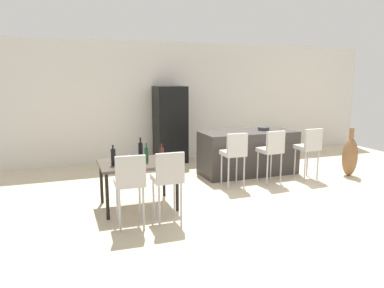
{
  "coord_description": "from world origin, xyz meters",
  "views": [
    {
      "loc": [
        -3.41,
        -5.73,
        2.07
      ],
      "look_at": [
        -1.17,
        0.43,
        0.85
      ],
      "focal_mm": 34.07,
      "sensor_mm": 36.0,
      "label": 1
    }
  ],
  "objects_px": {
    "dining_table": "(138,166)",
    "potted_plant": "(277,140)",
    "dining_chair_near": "(130,180)",
    "wine_glass_far": "(161,153)",
    "bar_chair_right": "(309,146)",
    "floor_vase": "(350,156)",
    "wine_bottle_end": "(141,149)",
    "wine_bottle_inner": "(162,155)",
    "bar_chair_left": "(234,151)",
    "wine_bottle_middle": "(146,155)",
    "dining_chair_far": "(168,176)",
    "wine_bottle_left": "(113,157)",
    "bar_chair_middle": "(272,148)",
    "kitchen_island": "(248,153)",
    "wine_glass_near": "(129,156)",
    "refrigerator": "(170,124)",
    "fruit_bowl": "(264,129)",
    "wine_glass_right": "(112,154)"
  },
  "relations": [
    {
      "from": "dining_table",
      "to": "dining_chair_far",
      "type": "bearing_deg",
      "value": -71.62
    },
    {
      "from": "wine_bottle_end",
      "to": "wine_bottle_inner",
      "type": "relative_size",
      "value": 1.04
    },
    {
      "from": "dining_table",
      "to": "dining_chair_far",
      "type": "distance_m",
      "value": 0.85
    },
    {
      "from": "dining_chair_far",
      "to": "wine_bottle_inner",
      "type": "relative_size",
      "value": 3.34
    },
    {
      "from": "dining_table",
      "to": "dining_chair_far",
      "type": "height_order",
      "value": "dining_chair_far"
    },
    {
      "from": "wine_bottle_end",
      "to": "wine_bottle_inner",
      "type": "distance_m",
      "value": 0.62
    },
    {
      "from": "dining_table",
      "to": "potted_plant",
      "type": "height_order",
      "value": "dining_table"
    },
    {
      "from": "dining_table",
      "to": "bar_chair_left",
      "type": "bearing_deg",
      "value": 12.04
    },
    {
      "from": "wine_bottle_end",
      "to": "wine_glass_far",
      "type": "height_order",
      "value": "wine_bottle_end"
    },
    {
      "from": "wine_glass_near",
      "to": "fruit_bowl",
      "type": "height_order",
      "value": "fruit_bowl"
    },
    {
      "from": "wine_bottle_left",
      "to": "fruit_bowl",
      "type": "distance_m",
      "value": 3.67
    },
    {
      "from": "wine_bottle_left",
      "to": "floor_vase",
      "type": "xyz_separation_m",
      "value": [
        4.95,
        0.42,
        -0.45
      ]
    },
    {
      "from": "bar_chair_middle",
      "to": "kitchen_island",
      "type": "bearing_deg",
      "value": 95.01
    },
    {
      "from": "wine_bottle_end",
      "to": "potted_plant",
      "type": "height_order",
      "value": "wine_bottle_end"
    },
    {
      "from": "bar_chair_left",
      "to": "fruit_bowl",
      "type": "distance_m",
      "value": 1.43
    },
    {
      "from": "wine_bottle_middle",
      "to": "wine_bottle_inner",
      "type": "xyz_separation_m",
      "value": [
        0.2,
        -0.19,
        0.01
      ]
    },
    {
      "from": "wine_bottle_left",
      "to": "refrigerator",
      "type": "height_order",
      "value": "refrigerator"
    },
    {
      "from": "dining_table",
      "to": "wine_bottle_end",
      "type": "xyz_separation_m",
      "value": [
        0.13,
        0.35,
        0.2
      ]
    },
    {
      "from": "wine_bottle_inner",
      "to": "potted_plant",
      "type": "bearing_deg",
      "value": 37.24
    },
    {
      "from": "bar_chair_left",
      "to": "wine_glass_near",
      "type": "xyz_separation_m",
      "value": [
        -2.05,
        -0.49,
        0.17
      ]
    },
    {
      "from": "floor_vase",
      "to": "dining_table",
      "type": "bearing_deg",
      "value": -175.94
    },
    {
      "from": "bar_chair_right",
      "to": "wine_bottle_end",
      "type": "xyz_separation_m",
      "value": [
        -3.46,
        -0.06,
        0.17
      ]
    },
    {
      "from": "wine_glass_right",
      "to": "fruit_bowl",
      "type": "bearing_deg",
      "value": 18.32
    },
    {
      "from": "dining_chair_near",
      "to": "wine_bottle_end",
      "type": "distance_m",
      "value": 1.23
    },
    {
      "from": "dining_table",
      "to": "kitchen_island",
      "type": "bearing_deg",
      "value": 24.79
    },
    {
      "from": "potted_plant",
      "to": "floor_vase",
      "type": "bearing_deg",
      "value": -86.92
    },
    {
      "from": "dining_table",
      "to": "wine_bottle_end",
      "type": "distance_m",
      "value": 0.42
    },
    {
      "from": "dining_chair_far",
      "to": "wine_glass_far",
      "type": "height_order",
      "value": "dining_chair_far"
    },
    {
      "from": "wine_bottle_middle",
      "to": "potted_plant",
      "type": "relative_size",
      "value": 0.52
    },
    {
      "from": "refrigerator",
      "to": "kitchen_island",
      "type": "bearing_deg",
      "value": -53.22
    },
    {
      "from": "dining_chair_far",
      "to": "refrigerator",
      "type": "xyz_separation_m",
      "value": [
        1.13,
        3.69,
        0.22
      ]
    },
    {
      "from": "dining_chair_near",
      "to": "wine_bottle_end",
      "type": "xyz_separation_m",
      "value": [
        0.4,
        1.15,
        0.17
      ]
    },
    {
      "from": "wine_bottle_end",
      "to": "dining_chair_near",
      "type": "bearing_deg",
      "value": -108.95
    },
    {
      "from": "dining_table",
      "to": "wine_bottle_left",
      "type": "relative_size",
      "value": 3.76
    },
    {
      "from": "wine_bottle_end",
      "to": "refrigerator",
      "type": "height_order",
      "value": "refrigerator"
    },
    {
      "from": "dining_chair_near",
      "to": "wine_glass_far",
      "type": "distance_m",
      "value": 1.02
    },
    {
      "from": "kitchen_island",
      "to": "wine_bottle_middle",
      "type": "distance_m",
      "value": 2.84
    },
    {
      "from": "dining_chair_far",
      "to": "wine_bottle_end",
      "type": "distance_m",
      "value": 1.18
    },
    {
      "from": "dining_table",
      "to": "wine_bottle_end",
      "type": "height_order",
      "value": "wine_bottle_end"
    },
    {
      "from": "wine_glass_far",
      "to": "wine_bottle_inner",
      "type": "bearing_deg",
      "value": -104.63
    },
    {
      "from": "wine_bottle_end",
      "to": "fruit_bowl",
      "type": "relative_size",
      "value": 1.34
    },
    {
      "from": "bar_chair_left",
      "to": "wine_bottle_middle",
      "type": "bearing_deg",
      "value": -165.45
    },
    {
      "from": "bar_chair_right",
      "to": "potted_plant",
      "type": "bearing_deg",
      "value": 71.15
    },
    {
      "from": "dining_chair_far",
      "to": "wine_bottle_end",
      "type": "relative_size",
      "value": 3.2
    },
    {
      "from": "dining_chair_near",
      "to": "potted_plant",
      "type": "bearing_deg",
      "value": 38.07
    },
    {
      "from": "dining_chair_near",
      "to": "refrigerator",
      "type": "bearing_deg",
      "value": 65.7
    },
    {
      "from": "dining_chair_near",
      "to": "floor_vase",
      "type": "relative_size",
      "value": 1.03
    },
    {
      "from": "wine_bottle_middle",
      "to": "refrigerator",
      "type": "xyz_separation_m",
      "value": [
        1.26,
        2.94,
        0.06
      ]
    },
    {
      "from": "dining_chair_far",
      "to": "potted_plant",
      "type": "bearing_deg",
      "value": 41.49
    },
    {
      "from": "bar_chair_right",
      "to": "refrigerator",
      "type": "height_order",
      "value": "refrigerator"
    }
  ]
}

